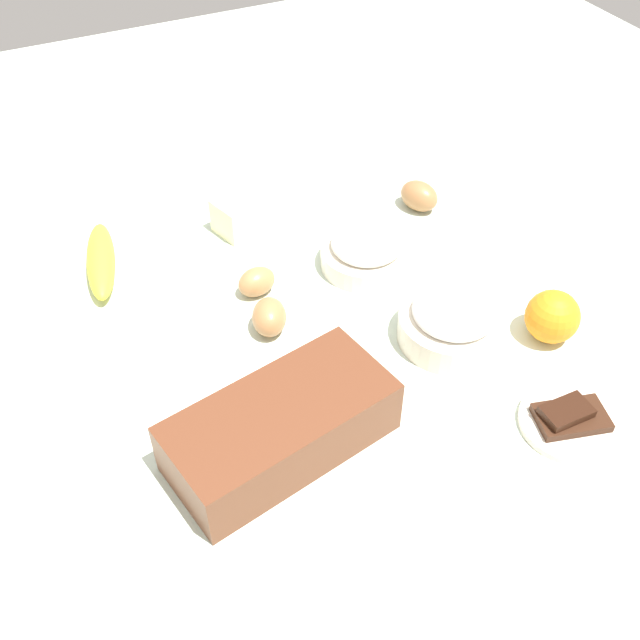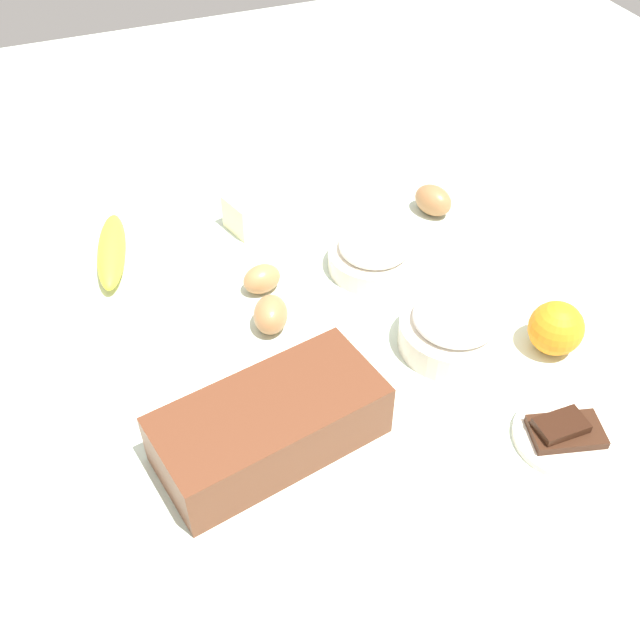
# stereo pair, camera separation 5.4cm
# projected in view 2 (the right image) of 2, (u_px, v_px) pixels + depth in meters

# --- Properties ---
(ground_plane) EXTENTS (2.40, 2.40, 0.02)m
(ground_plane) POSITION_uv_depth(u_px,v_px,m) (320.00, 345.00, 1.08)
(ground_plane) COLOR silver
(loaf_pan) EXTENTS (0.30, 0.18, 0.08)m
(loaf_pan) POSITION_uv_depth(u_px,v_px,m) (270.00, 424.00, 0.91)
(loaf_pan) COLOR brown
(loaf_pan) RESTS_ON ground_plane
(flour_bowl) EXTENTS (0.14, 0.14, 0.06)m
(flour_bowl) POSITION_uv_depth(u_px,v_px,m) (374.00, 253.00, 1.17)
(flour_bowl) COLOR silver
(flour_bowl) RESTS_ON ground_plane
(sugar_bowl) EXTENTS (0.15, 0.15, 0.07)m
(sugar_bowl) POSITION_uv_depth(u_px,v_px,m) (454.00, 328.00, 1.04)
(sugar_bowl) COLOR silver
(sugar_bowl) RESTS_ON ground_plane
(banana) EXTENTS (0.08, 0.20, 0.04)m
(banana) POSITION_uv_depth(u_px,v_px,m) (112.00, 251.00, 1.19)
(banana) COLOR yellow
(banana) RESTS_ON ground_plane
(orange_fruit) EXTENTS (0.08, 0.08, 0.08)m
(orange_fruit) POSITION_uv_depth(u_px,v_px,m) (556.00, 328.00, 1.03)
(orange_fruit) COLOR orange
(orange_fruit) RESTS_ON ground_plane
(butter_block) EXTENTS (0.10, 0.09, 0.06)m
(butter_block) POSITION_uv_depth(u_px,v_px,m) (254.00, 210.00, 1.25)
(butter_block) COLOR #F4EDB2
(butter_block) RESTS_ON ground_plane
(egg_near_butter) EXTENTS (0.07, 0.08, 0.05)m
(egg_near_butter) POSITION_uv_depth(u_px,v_px,m) (271.00, 314.00, 1.07)
(egg_near_butter) COLOR #AF7647
(egg_near_butter) RESTS_ON ground_plane
(egg_beside_bowl) EXTENTS (0.07, 0.08, 0.05)m
(egg_beside_bowl) POSITION_uv_depth(u_px,v_px,m) (433.00, 200.00, 1.28)
(egg_beside_bowl) COLOR #A06C41
(egg_beside_bowl) RESTS_ON ground_plane
(egg_loose) EXTENTS (0.07, 0.05, 0.04)m
(egg_loose) POSITION_uv_depth(u_px,v_px,m) (262.00, 279.00, 1.13)
(egg_loose) COLOR #B67B4B
(egg_loose) RESTS_ON ground_plane
(chocolate_plate) EXTENTS (0.13, 0.13, 0.03)m
(chocolate_plate) POSITION_uv_depth(u_px,v_px,m) (564.00, 434.00, 0.93)
(chocolate_plate) COLOR silver
(chocolate_plate) RESTS_ON ground_plane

